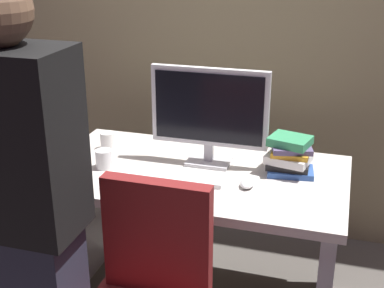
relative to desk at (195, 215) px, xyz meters
name	(u,v)px	position (x,y,z in m)	size (l,w,h in m)	color
desk	(195,215)	(0.00, 0.00, 0.00)	(1.36, 0.76, 0.72)	beige
person_at_desk	(23,229)	(-0.33, -0.84, 0.35)	(0.40, 0.24, 1.64)	#262838
monitor	(209,111)	(0.04, 0.10, 0.48)	(0.54, 0.14, 0.46)	silver
keyboard	(175,176)	(-0.06, -0.10, 0.24)	(0.43, 0.13, 0.02)	white
mouse	(248,183)	(0.26, -0.09, 0.24)	(0.06, 0.10, 0.03)	white
cup_near_keyboard	(104,159)	(-0.41, -0.09, 0.27)	(0.08, 0.08, 0.09)	silver
cup_by_monitor	(108,141)	(-0.49, 0.13, 0.27)	(0.07, 0.07, 0.09)	white
book_stack	(290,156)	(0.41, 0.10, 0.31)	(0.23, 0.19, 0.17)	#3359A5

